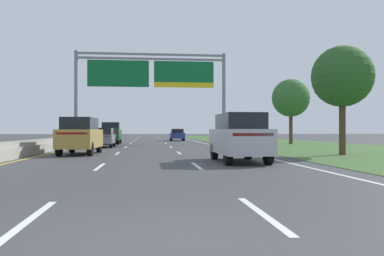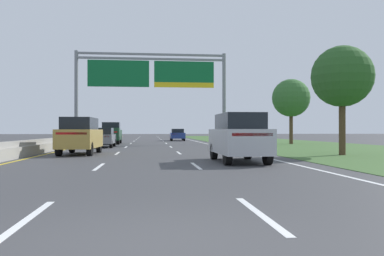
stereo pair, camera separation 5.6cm
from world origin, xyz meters
name	(u,v)px [view 1 (the left image)]	position (x,y,z in m)	size (l,w,h in m)	color
ground_plane	(148,144)	(0.00, 35.00, 0.00)	(220.00, 220.00, 0.00)	#3D3D3F
lane_striping	(148,144)	(0.00, 34.54, 0.00)	(11.96, 106.00, 0.01)	white
grass_verge_right	(285,144)	(13.95, 35.00, 0.01)	(14.00, 110.00, 0.02)	#3D602D
median_barrier_concrete	(80,141)	(-6.60, 35.00, 0.35)	(0.60, 110.00, 0.85)	#99968E
overhead_sign_gantry	(151,78)	(0.30, 35.16, 6.57)	(15.06, 0.42, 9.20)	gray
pickup_truck_darkgreen	(110,133)	(-3.82, 36.24, 1.07)	(2.07, 5.42, 2.20)	#193D23
car_blue_right_lane_sedan	(177,135)	(3.78, 47.92, 0.82)	(1.89, 4.43, 1.57)	navy
car_grey_left_lane_sedan	(103,137)	(-3.71, 28.16, 0.82)	(1.84, 4.41, 1.57)	slate
car_silver_right_lane_suv	(239,137)	(3.93, 12.21, 1.10)	(1.93, 4.71, 2.11)	#B2B5BA
car_gold_left_lane_suv	(80,135)	(-3.91, 18.70, 1.10)	(2.04, 4.75, 2.11)	#A38438
roadside_tree_near	(342,77)	(10.67, 16.17, 4.34)	(3.38, 3.38, 6.06)	#4C3823
roadside_tree_mid	(291,98)	(14.19, 33.84, 4.60)	(3.78, 3.78, 6.52)	#4C3823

